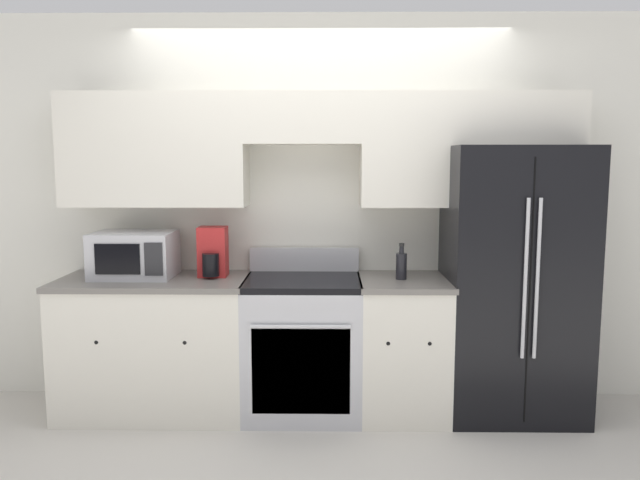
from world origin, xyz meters
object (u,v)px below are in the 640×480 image
object	(u,v)px
oven_range	(303,345)
refrigerator	(512,281)
bottle	(401,265)
microwave	(135,254)

from	to	relation	value
oven_range	refrigerator	distance (m)	1.41
oven_range	bottle	distance (m)	0.82
refrigerator	bottle	distance (m)	0.73
refrigerator	microwave	xyz separation A→B (m)	(-2.44, 0.02, 0.17)
oven_range	refrigerator	world-z (taller)	refrigerator
refrigerator	bottle	xyz separation A→B (m)	(-0.72, -0.04, 0.11)
refrigerator	bottle	size ratio (longest dim) A/B	7.46
oven_range	refrigerator	bearing A→B (deg)	1.49
refrigerator	oven_range	bearing A→B (deg)	-178.51
oven_range	microwave	bearing A→B (deg)	177.16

